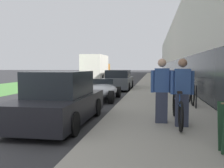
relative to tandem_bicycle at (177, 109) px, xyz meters
name	(u,v)px	position (x,y,z in m)	size (l,w,h in m)	color
sidewalk_slab	(157,82)	(-0.30, 18.68, -0.47)	(3.64, 70.00, 0.16)	gray
storefront_facade	(211,51)	(6.56, 26.68, 3.07)	(10.01, 70.00, 7.24)	silver
lawn_strip	(61,80)	(-12.08, 22.68, -0.53)	(6.05, 70.00, 0.03)	#518E42
tandem_bicycle	(177,109)	(0.00, 0.00, 0.00)	(0.52, 2.60, 0.93)	black
person_rider	(182,92)	(0.08, -0.33, 0.48)	(0.59, 0.23, 1.73)	#33384C
person_bystander	(162,91)	(-0.42, 0.01, 0.48)	(0.59, 0.23, 1.74)	#33384C
bike_rack_hoop	(195,94)	(0.91, 2.84, 0.12)	(0.05, 0.60, 0.84)	black
cruiser_bike_nearest	(191,94)	(0.88, 3.68, 0.00)	(0.52, 1.71, 0.93)	black
cruiser_bike_middle	(184,90)	(0.84, 5.91, -0.02)	(0.52, 1.68, 0.87)	black
cruiser_bike_farthest	(183,86)	(1.05, 8.09, 0.00)	(0.52, 1.85, 0.95)	black
parked_sedan_curbside	(60,100)	(-3.35, 0.10, 0.14)	(1.81, 4.19, 1.54)	black
vintage_roadster_curbside	(101,91)	(-3.25, 5.35, -0.10)	(1.68, 3.92, 1.04)	silver
parked_sedan_far	(118,81)	(-3.20, 11.28, 0.11)	(1.96, 4.34, 1.43)	#4C5156
moving_truck	(96,68)	(-7.28, 21.55, 0.96)	(2.34, 6.41, 2.99)	orange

